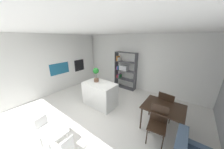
% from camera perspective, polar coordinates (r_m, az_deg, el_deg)
% --- Properties ---
extents(ground_plane, '(9.46, 9.46, 0.00)m').
position_cam_1_polar(ground_plane, '(4.30, -6.64, -18.47)').
color(ground_plane, silver).
extents(ceiling_slab, '(6.88, 5.44, 0.06)m').
position_cam_1_polar(ceiling_slab, '(3.46, -8.44, 21.84)').
color(ceiling_slab, white).
rests_on(ceiling_slab, ground_plane).
extents(back_partition, '(6.88, 0.06, 2.76)m').
position_cam_1_polar(back_partition, '(5.81, 11.35, 6.15)').
color(back_partition, white).
rests_on(back_partition, ground_plane).
extents(tall_cabinet_run_left, '(0.61, 4.89, 2.76)m').
position_cam_1_polar(tall_cabinet_run_left, '(6.13, -28.68, 4.89)').
color(tall_cabinet_run_left, white).
rests_on(tall_cabinet_run_left, ground_plane).
extents(cabinet_niche_splashback, '(0.01, 0.95, 0.54)m').
position_cam_1_polar(cabinet_niche_splashback, '(5.99, -25.48, 2.77)').
color(cabinet_niche_splashback, '#1E6084').
rests_on(cabinet_niche_splashback, ground_plane).
extents(built_in_oven, '(0.06, 0.59, 0.61)m').
position_cam_1_polar(built_in_oven, '(6.58, -16.58, 4.64)').
color(built_in_oven, black).
rests_on(built_in_oven, ground_plane).
extents(kitchen_island, '(1.26, 0.75, 0.93)m').
position_cam_1_polar(kitchen_island, '(4.44, -6.23, -10.04)').
color(kitchen_island, white).
rests_on(kitchen_island, ground_plane).
extents(potted_plant_on_island, '(0.23, 0.23, 0.56)m').
position_cam_1_polar(potted_plant_on_island, '(4.29, -8.29, 0.54)').
color(potted_plant_on_island, brown).
rests_on(potted_plant_on_island, kitchen_island).
extents(open_bookshelf, '(1.16, 0.34, 1.91)m').
position_cam_1_polar(open_bookshelf, '(5.81, 6.31, 2.54)').
color(open_bookshelf, '#4C4C51').
rests_on(open_bookshelf, ground_plane).
extents(child_table, '(0.59, 0.50, 0.48)m').
position_cam_1_polar(child_table, '(3.28, -28.09, -25.51)').
color(child_table, silver).
rests_on(child_table, ground_plane).
extents(child_chair_right, '(0.32, 0.32, 0.62)m').
position_cam_1_polar(child_chair_right, '(2.98, -22.81, -31.47)').
color(child_chair_right, white).
rests_on(child_chair_right, ground_plane).
extents(child_chair_left, '(0.37, 0.37, 0.59)m').
position_cam_1_polar(child_chair_left, '(3.70, -31.81, -21.97)').
color(child_chair_left, white).
rests_on(child_chair_left, ground_plane).
extents(dining_table, '(1.08, 0.89, 0.74)m').
position_cam_1_polar(dining_table, '(3.56, 25.10, -15.75)').
color(dining_table, black).
rests_on(dining_table, ground_plane).
extents(dining_chair_far, '(0.51, 0.50, 0.97)m').
position_cam_1_polar(dining_chair_far, '(4.00, 26.21, -13.52)').
color(dining_chair_far, black).
rests_on(dining_chair_far, ground_plane).
extents(dining_chair_near, '(0.48, 0.50, 0.96)m').
position_cam_1_polar(dining_chair_near, '(3.25, 22.69, -21.25)').
color(dining_chair_near, black).
rests_on(dining_chair_near, ground_plane).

